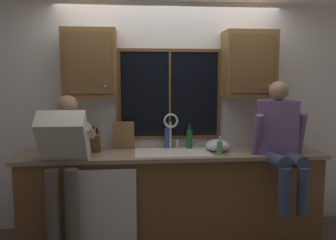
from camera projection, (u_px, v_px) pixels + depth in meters
name	position (u px, v px, depth m)	size (l,w,h in m)	color
back_wall	(169.00, 116.00, 4.05)	(5.55, 0.12, 2.55)	silver
window_glass	(170.00, 94.00, 3.95)	(1.10, 0.02, 0.95)	black
window_frame_top	(170.00, 50.00, 3.88)	(1.17, 0.02, 0.04)	brown
window_frame_bottom	(170.00, 137.00, 4.00)	(1.17, 0.02, 0.04)	brown
window_frame_left	(119.00, 95.00, 3.89)	(0.04, 0.02, 0.95)	brown
window_frame_right	(219.00, 94.00, 3.99)	(0.04, 0.02, 0.95)	brown
window_mullion_center	(170.00, 94.00, 3.94)	(0.02, 0.02, 0.95)	brown
lower_cabinet_run	(172.00, 195.00, 3.80)	(3.15, 0.58, 0.88)	brown
countertop	(172.00, 154.00, 3.73)	(3.21, 0.62, 0.04)	gray
dishwasher_front	(106.00, 206.00, 3.42)	(0.60, 0.02, 0.74)	white
upper_cabinet_left	(90.00, 64.00, 3.67)	(0.56, 0.36, 0.72)	brown
upper_cabinet_right	(249.00, 64.00, 3.83)	(0.56, 0.36, 0.72)	brown
sink	(172.00, 161.00, 3.75)	(0.80, 0.46, 0.21)	white
faucet	(171.00, 126.00, 3.88)	(0.18, 0.09, 0.40)	silver
person_standing	(64.00, 158.00, 3.33)	(0.53, 0.70, 1.54)	#595147
person_sitting_on_counter	(281.00, 138.00, 3.54)	(0.54, 0.63, 1.26)	#384260
knife_block	(94.00, 142.00, 3.72)	(0.12, 0.18, 0.32)	brown
cutting_board	(124.00, 135.00, 3.88)	(0.24, 0.02, 0.32)	#997047
mixing_bowl	(218.00, 146.00, 3.79)	(0.27, 0.27, 0.13)	silver
soap_dispenser	(219.00, 147.00, 3.61)	(0.06, 0.07, 0.20)	#59A566
bottle_green_glass	(167.00, 137.00, 3.95)	(0.06, 0.06, 0.29)	#334C8C
bottle_tall_clear	(189.00, 138.00, 3.93)	(0.07, 0.07, 0.27)	#1E592D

